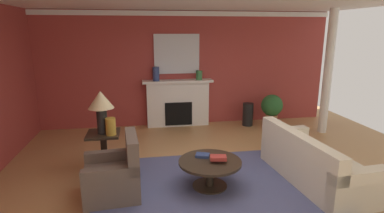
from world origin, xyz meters
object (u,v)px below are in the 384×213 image
object	(u,v)px
vase_tall_corner	(248,114)
armchair_near_window	(115,177)
vase_on_side_table	(111,126)
vase_mantel_right	(199,75)
potted_plant	(272,107)
sofa	(312,164)
fireplace	(178,104)
side_table	(104,149)
table_lamp	(101,104)
coffee_table	(210,167)
vase_mantel_left	(156,74)
mantel_mirror	(177,54)

from	to	relation	value
vase_tall_corner	armchair_near_window	bearing A→B (deg)	-135.90
vase_tall_corner	vase_on_side_table	xyz separation A→B (m)	(-3.29, -2.27, 0.55)
vase_mantel_right	potted_plant	distance (m)	2.08
sofa	vase_on_side_table	size ratio (longest dim) A/B	7.29
sofa	vase_tall_corner	size ratio (longest dim) A/B	3.62
fireplace	armchair_near_window	distance (m)	3.67
fireplace	side_table	distance (m)	2.94
table_lamp	vase_on_side_table	distance (m)	0.42
coffee_table	vase_mantel_right	distance (m)	3.50
vase_tall_corner	vase_mantel_left	xyz separation A→B (m)	(-2.36, 0.25, 1.09)
table_lamp	vase_mantel_right	bearing A→B (deg)	47.90
mantel_mirror	vase_on_side_table	xyz separation A→B (m)	(-1.47, -2.69, -1.02)
mantel_mirror	coffee_table	bearing A→B (deg)	-88.38
armchair_near_window	coffee_table	size ratio (longest dim) A/B	0.95
mantel_mirror	vase_tall_corner	size ratio (longest dim) A/B	1.93
fireplace	vase_tall_corner	bearing A→B (deg)	-9.37
coffee_table	vase_mantel_left	world-z (taller)	vase_mantel_left
sofa	vase_on_side_table	bearing A→B (deg)	165.18
fireplace	coffee_table	distance (m)	3.38
sofa	potted_plant	xyz separation A→B (m)	(0.59, 3.02, 0.19)
vase_tall_corner	table_lamp	bearing A→B (deg)	-147.93
table_lamp	potted_plant	distance (m)	4.58
mantel_mirror	vase_tall_corner	xyz separation A→B (m)	(1.81, -0.42, -1.57)
side_table	potted_plant	xyz separation A→B (m)	(4.04, 2.03, 0.09)
coffee_table	table_lamp	distance (m)	2.14
vase_mantel_right	potted_plant	world-z (taller)	vase_mantel_right
mantel_mirror	potted_plant	xyz separation A→B (m)	(2.41, -0.54, -1.37)
table_lamp	coffee_table	bearing A→B (deg)	-28.17
side_table	table_lamp	xyz separation A→B (m)	(0.00, 0.00, 0.82)
armchair_near_window	coffee_table	distance (m)	1.48
fireplace	vase_mantel_right	world-z (taller)	vase_mantel_right
fireplace	vase_on_side_table	size ratio (longest dim) A/B	6.06
fireplace	vase_on_side_table	bearing A→B (deg)	-119.77
mantel_mirror	armchair_near_window	size ratio (longest dim) A/B	1.22
vase_on_side_table	coffee_table	bearing A→B (deg)	-27.03
sofa	fireplace	bearing A→B (deg)	117.92
vase_tall_corner	potted_plant	distance (m)	0.64
fireplace	table_lamp	size ratio (longest dim) A/B	2.40
table_lamp	side_table	bearing A→B (deg)	180.00
vase_tall_corner	potted_plant	xyz separation A→B (m)	(0.60, -0.12, 0.19)
vase_mantel_right	vase_on_side_table	bearing A→B (deg)	-128.70
fireplace	sofa	bearing A→B (deg)	-62.08
mantel_mirror	armchair_near_window	distance (m)	4.08
armchair_near_window	vase_mantel_left	distance (m)	3.61
table_lamp	potted_plant	bearing A→B (deg)	26.68
mantel_mirror	coffee_table	xyz separation A→B (m)	(0.10, -3.49, -1.53)
vase_tall_corner	mantel_mirror	bearing A→B (deg)	166.97
vase_on_side_table	potted_plant	xyz separation A→B (m)	(3.89, 2.15, -0.36)
side_table	table_lamp	size ratio (longest dim) A/B	0.93
mantel_mirror	side_table	distance (m)	3.37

